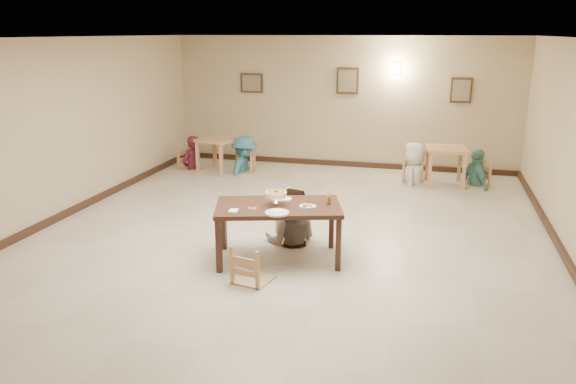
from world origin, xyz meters
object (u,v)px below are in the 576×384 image
(bg_chair_lr, at_px, (244,153))
(bg_diner_a, at_px, (191,136))
(chair_near, at_px, (253,246))
(main_diner, at_px, (291,188))
(curry_warmer, at_px, (276,194))
(bg_chair_rr, at_px, (477,163))
(chair_far, at_px, (290,206))
(drink_glass, at_px, (328,199))
(bg_table_left, at_px, (217,144))
(bg_chair_ll, at_px, (192,147))
(bg_diner_c, at_px, (415,142))
(bg_diner_d, at_px, (479,148))
(main_table, at_px, (278,211))
(bg_diner_b, at_px, (244,136))
(bg_chair_rl, at_px, (414,160))
(bg_table_right, at_px, (446,154))

(bg_chair_lr, height_order, bg_diner_a, bg_diner_a)
(chair_near, height_order, main_diner, main_diner)
(curry_warmer, bearing_deg, chair_near, -97.56)
(bg_chair_rr, bearing_deg, bg_chair_lr, -105.04)
(chair_far, distance_m, drink_glass, 0.94)
(bg_chair_lr, xyz_separation_m, bg_chair_rr, (5.00, 0.12, 0.04))
(bg_table_left, height_order, bg_chair_ll, bg_chair_ll)
(bg_table_left, bearing_deg, bg_chair_rr, 1.75)
(drink_glass, bearing_deg, bg_chair_rr, 63.69)
(bg_diner_c, distance_m, bg_diner_d, 1.27)
(main_table, bearing_deg, drink_glass, 2.83)
(chair_far, distance_m, bg_diner_c, 4.32)
(main_diner, distance_m, curry_warmer, 0.72)
(bg_diner_a, height_order, bg_diner_d, bg_diner_a)
(main_table, distance_m, bg_diner_b, 5.12)
(chair_far, bearing_deg, bg_table_left, 110.76)
(bg_table_left, relative_size, bg_diner_b, 0.56)
(drink_glass, distance_m, bg_chair_rl, 4.65)
(bg_diner_a, distance_m, bg_diner_d, 6.26)
(bg_chair_rr, bearing_deg, chair_near, -45.11)
(chair_far, bearing_deg, bg_table_right, 45.32)
(bg_table_left, xyz_separation_m, bg_chair_rl, (4.36, 0.13, -0.14))
(bg_chair_lr, bearing_deg, bg_chair_rr, 85.79)
(bg_diner_a, xyz_separation_m, bg_diner_c, (4.99, 0.15, 0.06))
(bg_chair_rl, bearing_deg, main_table, 159.04)
(curry_warmer, bearing_deg, drink_glass, 19.69)
(bg_table_right, bearing_deg, chair_near, -113.67)
(bg_table_left, distance_m, bg_diner_d, 5.63)
(bg_table_right, bearing_deg, bg_diner_c, 176.97)
(bg_diner_c, bearing_deg, bg_chair_rr, 99.09)
(drink_glass, xyz_separation_m, bg_chair_rr, (2.26, 4.57, -0.37))
(bg_chair_rr, xyz_separation_m, bg_diner_d, (0.00, -0.00, 0.30))
(curry_warmer, xyz_separation_m, bg_diner_a, (-3.32, 4.62, -0.15))
(drink_glass, relative_size, bg_chair_rr, 0.14)
(main_diner, relative_size, drink_glass, 12.35)
(main_table, xyz_separation_m, bg_chair_lr, (-2.09, 4.67, -0.27))
(bg_diner_d, bearing_deg, bg_table_right, 71.73)
(drink_glass, height_order, bg_chair_rr, bg_chair_rr)
(bg_table_left, height_order, bg_diner_d, bg_diner_d)
(curry_warmer, bearing_deg, bg_table_left, 120.11)
(curry_warmer, xyz_separation_m, bg_chair_ll, (-3.32, 4.62, -0.41))
(drink_glass, xyz_separation_m, bg_diner_b, (-2.74, 4.45, -0.02))
(bg_chair_ll, relative_size, bg_chair_rr, 1.12)
(main_table, height_order, bg_diner_a, bg_diner_a)
(main_table, distance_m, bg_diner_a, 5.70)
(chair_near, relative_size, bg_diner_b, 0.56)
(bg_chair_rl, xyz_separation_m, bg_diner_a, (-4.99, -0.15, 0.31))
(bg_chair_ll, xyz_separation_m, bg_diner_b, (1.25, 0.07, 0.29))
(chair_far, distance_m, bg_table_right, 4.56)
(chair_far, distance_m, bg_table_left, 4.68)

